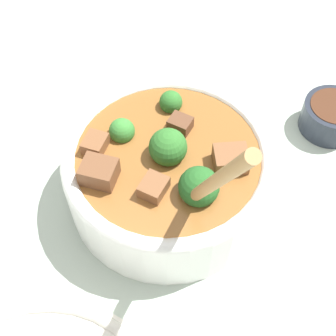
% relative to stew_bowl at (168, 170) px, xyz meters
% --- Properties ---
extents(ground_plane, '(4.00, 4.00, 0.00)m').
position_rel_stew_bowl_xyz_m(ground_plane, '(-0.00, -0.00, -0.05)').
color(ground_plane, '#ADBCAD').
extents(stew_bowl, '(0.23, 0.25, 0.24)m').
position_rel_stew_bowl_xyz_m(stew_bowl, '(0.00, 0.00, 0.00)').
color(stew_bowl, white).
rests_on(stew_bowl, ground_plane).
extents(condiment_bowl, '(0.08, 0.08, 0.04)m').
position_rel_stew_bowl_xyz_m(condiment_bowl, '(-0.23, 0.07, -0.03)').
color(condiment_bowl, '#232833').
rests_on(condiment_bowl, ground_plane).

